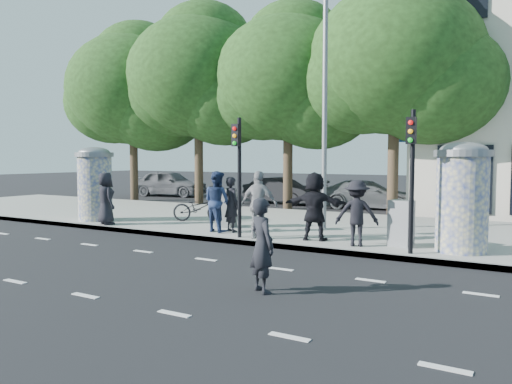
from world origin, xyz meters
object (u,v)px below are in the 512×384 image
Objects in this scene: street_lamp at (324,82)px; ped_a at (106,198)px; cabinet_right at (401,223)px; ped_f at (315,206)px; car_left at (170,183)px; man_road at (262,245)px; traffic_pole_far at (412,166)px; bicycle at (199,208)px; ped_b at (232,204)px; car_right at (368,195)px; ped_e at (259,205)px; traffic_pole_near at (238,165)px; cabinet_left at (226,208)px; ad_column_left at (95,182)px; ad_column_right at (462,195)px; ped_d at (357,213)px; car_mid at (281,191)px; ped_c at (217,201)px.

street_lamp reaches higher than ped_a.
street_lamp is 5.38m from cabinet_right.
ped_f is 1.58× the size of cabinet_right.
man_road is at bearing -143.96° from car_left.
traffic_pole_far is 1.83× the size of bicycle.
traffic_pole_far is at bearing -163.79° from ped_b.
man_road is at bearing 179.90° from car_right.
traffic_pole_near is at bearing 9.20° from ped_e.
ped_a is at bearing -163.36° from cabinet_right.
cabinet_right is (3.76, 0.77, -0.36)m from ped_e.
ped_f is (7.44, 0.59, 0.05)m from ped_a.
car_left is (-16.03, 16.48, -0.04)m from man_road.
street_lamp is at bearing -131.64° from car_left.
ped_e reaches higher than cabinet_left.
ad_column_left is 1.00× the size of ad_column_right.
ped_d is 1.32m from ped_f.
man_road is 7.48m from cabinet_left.
traffic_pole_near is 17.84m from car_left.
car_mid is (-9.26, 11.27, -1.55)m from traffic_pole_far.
traffic_pole_far is 4.35m from ped_e.
ped_d is (4.52, -0.24, -0.08)m from ped_c.
ped_c is 10.60m from car_right.
ped_c is 1.11m from cabinet_left.
man_road is (1.10, -4.86, -0.24)m from ped_f.
street_lamp is at bearing 158.47° from cabinet_right.
car_left is (-9.72, 9.94, 0.17)m from bicycle.
street_lamp is 9.33m from car_right.
ped_d is at bearing -15.97° from cabinet_left.
ped_f is at bearing -158.98° from ped_b.
cabinet_right is 0.29× the size of car_mid.
ped_a reaches higher than bicycle.
ped_e is (-0.80, -2.70, -3.69)m from street_lamp.
street_lamp reaches higher than cabinet_right.
ped_a is at bearing 22.80° from ped_c.
cabinet_left is at bearing -19.87° from man_road.
traffic_pole_far is (4.80, 0.00, 0.00)m from traffic_pole_near.
ad_column_left is 1.47m from ped_a.
car_mid is (-3.68, 10.42, -0.31)m from ped_b.
ad_column_right is at bearing -129.50° from car_left.
cabinet_right is (-0.44, 0.90, -1.49)m from traffic_pole_far.
traffic_pole_far is at bearing -168.58° from car_right.
ped_b is 1.56m from ped_e.
man_road reaches higher than car_left.
car_left is at bearing 135.20° from cabinet_left.
ad_column_left is at bearing -5.04° from ped_a.
ad_column_right is 0.33× the size of street_lamp.
traffic_pole_far is 8.44m from bicycle.
ad_column_left is 5.45m from ped_c.
cabinet_left is at bearing -38.93° from ped_e.
traffic_pole_near is at bearing -48.80° from cabinet_left.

